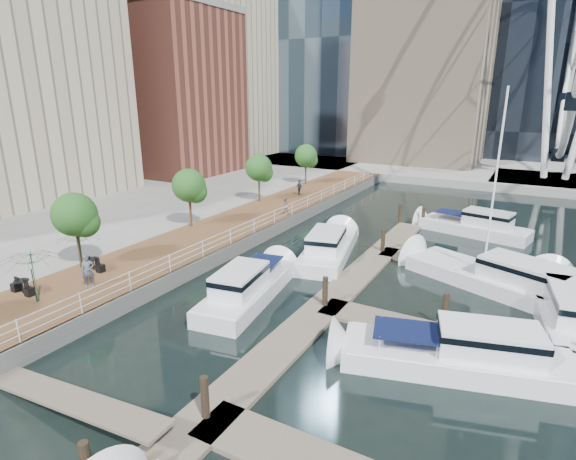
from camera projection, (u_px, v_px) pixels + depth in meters
The scene contains 15 objects.
ground at pixel (181, 368), 18.92m from camera, with size 520.00×520.00×0.00m, color black.
boardwalk at pixel (224, 233), 35.51m from camera, with size 6.00×60.00×1.00m, color brown.
seawall at pixel (255, 239), 34.11m from camera, with size 0.25×60.00×1.00m, color #595954.
land_inland at pixel (21, 197), 48.08m from camera, with size 48.00×90.00×1.00m, color gray.
land_far at pixel (482, 142), 104.04m from camera, with size 200.00×114.00×1.00m, color gray.
pier at pixel (553, 183), 55.73m from camera, with size 14.00×12.00×1.00m, color gray.
railing at pixel (254, 226), 33.86m from camera, with size 0.10×60.00×1.05m, color white, non-canonical shape.
floating_docks at pixel (427, 306), 23.41m from camera, with size 16.00×34.00×2.60m.
midrise_condos at pixel (112, 73), 53.08m from camera, with size 19.00×67.00×28.00m.
street_trees at pixel (189, 186), 34.69m from camera, with size 2.60×42.60×4.60m.
yacht_foreground at pixel (456, 369), 18.83m from camera, with size 2.77×10.34×2.15m, color white, non-canonical shape.
pedestrian_near at pixel (88, 271), 24.24m from camera, with size 0.67×0.44×1.84m, color #47505E.
pedestrian_mid at pixel (285, 206), 38.88m from camera, with size 0.75×0.58×1.54m, color #876A5D.
pedestrian_far at pixel (300, 187), 46.43m from camera, with size 0.95×0.39×1.61m, color #383C46.
moored_yachts at pixel (459, 294), 25.88m from camera, with size 20.59×37.93×11.50m.
Camera 1 is at (11.95, -12.13, 11.07)m, focal length 28.00 mm.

